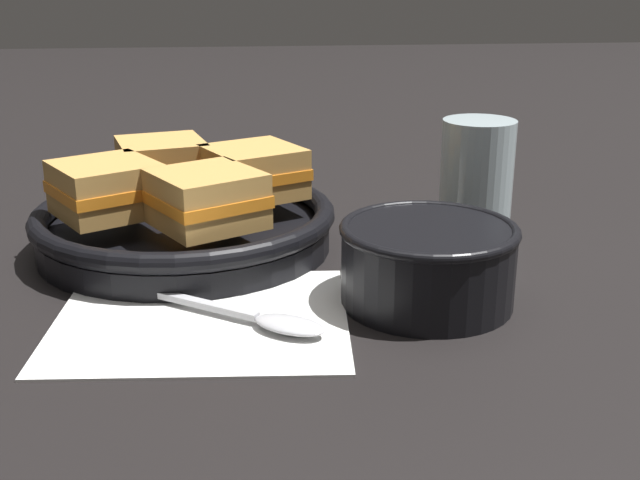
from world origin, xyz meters
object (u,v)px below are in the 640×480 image
skillet (185,226)px  sandwich_far_left (162,164)px  sandwich_near_left (207,199)px  drinking_glass (476,184)px  soup_bowl (428,259)px  spoon (261,318)px  sandwich_far_right (106,189)px  sandwich_near_right (253,172)px

skillet → sandwich_far_left: (-0.02, 0.06, 0.04)m
sandwich_near_left → drinking_glass: (0.24, 0.05, -0.01)m
soup_bowl → spoon: bearing=-165.4°
spoon → skillet: 0.19m
spoon → sandwich_far_right: sandwich_far_right is taller
sandwich_far_left → drinking_glass: bearing=-15.8°
soup_bowl → sandwich_near_left: sandwich_near_left is taller
spoon → skillet: bearing=143.9°
skillet → sandwich_near_right: size_ratio=2.52×
spoon → sandwich_near_right: size_ratio=1.39×
sandwich_near_left → sandwich_far_left: bearing=109.9°
spoon → sandwich_near_left: (-0.04, 0.12, 0.06)m
skillet → sandwich_far_right: sandwich_far_right is taller
skillet → sandwich_near_left: (0.02, -0.06, 0.04)m
sandwich_far_left → drinking_glass: size_ratio=0.85×
skillet → sandwich_near_left: sandwich_near_left is taller
sandwich_near_right → drinking_glass: size_ratio=0.93×
sandwich_far_left → soup_bowl: bearing=-44.4°
skillet → sandwich_far_left: 0.08m
sandwich_near_left → drinking_glass: size_ratio=0.95×
drinking_glass → sandwich_far_right: bearing=-179.0°
sandwich_near_right → sandwich_far_left: size_ratio=1.10×
soup_bowl → sandwich_near_left: (-0.17, 0.08, 0.03)m
spoon → sandwich_near_left: bearing=143.5°
skillet → drinking_glass: (0.26, -0.02, 0.04)m
sandwich_near_right → soup_bowl: bearing=-53.1°
soup_bowl → drinking_glass: 0.15m
skillet → sandwich_near_left: 0.08m
soup_bowl → sandwich_near_right: (-0.13, 0.17, 0.03)m
sandwich_near_left → sandwich_far_left: (-0.05, 0.13, 0.00)m
sandwich_near_right → sandwich_far_right: bearing=-160.1°
sandwich_near_right → sandwich_far_right: size_ratio=0.98×
spoon → sandwich_far_right: 0.21m
sandwich_far_right → drinking_glass: 0.33m
sandwich_far_left → sandwich_far_right: bearing=-115.1°
sandwich_far_right → soup_bowl: bearing=-25.7°
soup_bowl → sandwich_far_left: 0.30m
skillet → sandwich_far_left: size_ratio=2.76×
sandwich_near_right → sandwich_far_left: same height
sandwich_far_left → sandwich_far_right: size_ratio=0.89×
sandwich_near_left → drinking_glass: drinking_glass is taller
sandwich_near_left → sandwich_far_right: (-0.09, 0.04, 0.00)m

